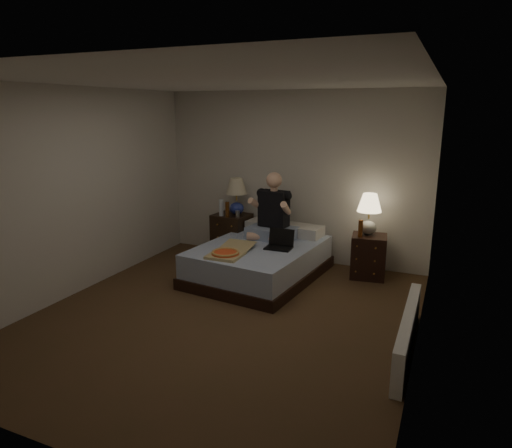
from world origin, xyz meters
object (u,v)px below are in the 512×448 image
at_px(lamp_left, 237,196).
at_px(beer_bottle_right, 360,228).
at_px(bed, 259,261).
at_px(soda_can, 237,214).
at_px(lamp_right, 369,214).
at_px(water_bottle, 221,208).
at_px(beer_bottle_left, 227,209).
at_px(pizza_box, 225,253).
at_px(person, 272,206).
at_px(radiator, 408,333).
at_px(laptop, 279,240).
at_px(nightstand_right, 368,256).
at_px(nightstand_left, 232,235).

xyz_separation_m(lamp_left, beer_bottle_right, (1.93, -0.24, -0.24)).
bearing_deg(bed, soda_can, 143.50).
xyz_separation_m(lamp_right, water_bottle, (-2.17, -0.10, -0.08)).
bearing_deg(beer_bottle_left, lamp_left, 76.47).
distance_m(lamp_left, water_bottle, 0.29).
bearing_deg(beer_bottle_left, pizza_box, -64.29).
distance_m(soda_can, beer_bottle_right, 1.84).
distance_m(bed, water_bottle, 1.15).
bearing_deg(person, beer_bottle_right, 11.78).
height_order(bed, beer_bottle_left, beer_bottle_left).
bearing_deg(beer_bottle_right, radiator, -65.36).
distance_m(beer_bottle_right, person, 1.24).
bearing_deg(bed, laptop, -5.25).
xyz_separation_m(water_bottle, laptop, (1.15, -0.59, -0.21)).
height_order(nightstand_right, person, person).
relative_size(lamp_right, beer_bottle_right, 2.43).
relative_size(beer_bottle_right, radiator, 0.14).
bearing_deg(nightstand_left, water_bottle, -116.89).
xyz_separation_m(beer_bottle_right, pizza_box, (-1.44, -1.10, -0.20)).
bearing_deg(soda_can, water_bottle, -175.16).
height_order(nightstand_left, lamp_left, lamp_left).
xyz_separation_m(nightstand_right, water_bottle, (-2.20, -0.06, 0.50)).
bearing_deg(lamp_right, radiator, -69.02).
bearing_deg(bed, nightstand_left, 144.46).
relative_size(water_bottle, soda_can, 2.50).
distance_m(nightstand_right, water_bottle, 2.26).
distance_m(beer_bottle_right, radiator, 1.99).
xyz_separation_m(nightstand_left, person, (0.79, -0.31, 0.59)).
bearing_deg(lamp_left, nightstand_right, -3.25).
bearing_deg(lamp_left, radiator, -36.06).
height_order(nightstand_left, nightstand_right, nightstand_left).
distance_m(nightstand_left, soda_can, 0.43).
relative_size(lamp_left, laptop, 1.65).
relative_size(soda_can, pizza_box, 0.13).
xyz_separation_m(nightstand_left, radiator, (2.80, -1.96, -0.13)).
bearing_deg(radiator, bed, 148.03).
relative_size(water_bottle, beer_bottle_right, 1.09).
xyz_separation_m(person, laptop, (0.26, -0.43, -0.35)).
bearing_deg(soda_can, laptop, -34.65).
bearing_deg(beer_bottle_left, beer_bottle_right, -0.70).
distance_m(bed, nightstand_right, 1.48).
distance_m(lamp_right, beer_bottle_right, 0.24).
bearing_deg(water_bottle, person, -10.28).
bearing_deg(beer_bottle_left, nightstand_left, 96.75).
distance_m(bed, nightstand_left, 1.02).
distance_m(lamp_left, person, 0.79).
bearing_deg(bed, nightstand_right, 30.20).
xyz_separation_m(bed, lamp_left, (-0.68, 0.71, 0.72)).
bearing_deg(radiator, water_bottle, 148.03).
xyz_separation_m(nightstand_right, lamp_right, (-0.03, 0.03, 0.57)).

